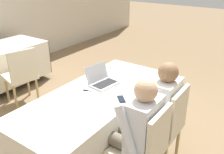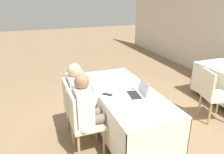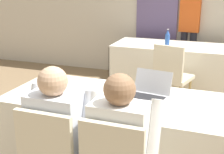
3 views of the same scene
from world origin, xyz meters
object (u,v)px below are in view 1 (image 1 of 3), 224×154
at_px(cell_phone, 121,99).
at_px(chair_near_left, 145,147).
at_px(laptop, 102,81).
at_px(chair_near_right, 166,123).
at_px(chair_far_spare, 21,74).
at_px(person_white_shirt, 158,107).
at_px(person_checkered_shirt, 136,128).

bearing_deg(cell_phone, chair_near_left, -77.73).
relative_size(laptop, chair_near_left, 0.40).
distance_m(chair_near_left, chair_near_right, 0.46).
distance_m(chair_near_left, chair_far_spare, 2.36).
bearing_deg(chair_far_spare, cell_phone, 100.46).
relative_size(cell_phone, person_white_shirt, 0.13).
xyz_separation_m(chair_near_left, chair_near_right, (0.46, 0.00, 0.00)).
relative_size(chair_near_left, person_checkered_shirt, 0.78).
xyz_separation_m(laptop, cell_phone, (-0.19, -0.39, -0.04)).
bearing_deg(cell_phone, chair_near_right, -22.23).
relative_size(laptop, person_white_shirt, 0.31).
distance_m(chair_near_right, chair_far_spare, 2.33).
bearing_deg(chair_far_spare, laptop, 106.53).
height_order(person_checkered_shirt, person_white_shirt, same).
distance_m(chair_near_right, person_checkered_shirt, 0.50).
relative_size(cell_phone, chair_near_right, 0.16).
height_order(laptop, chair_far_spare, laptop).
distance_m(laptop, person_white_shirt, 0.72).
relative_size(cell_phone, person_checkered_shirt, 0.13).
bearing_deg(chair_near_left, person_checkered_shirt, -90.00).
xyz_separation_m(cell_phone, chair_near_right, (0.19, -0.43, -0.23)).
relative_size(laptop, chair_far_spare, 0.40).
relative_size(cell_phone, chair_near_left, 0.16).
bearing_deg(person_white_shirt, cell_phone, -60.27).
distance_m(cell_phone, person_checkered_shirt, 0.43).
relative_size(cell_phone, chair_far_spare, 0.16).
height_order(chair_near_left, person_checkered_shirt, person_checkered_shirt).
xyz_separation_m(cell_phone, person_checkered_shirt, (-0.27, -0.33, -0.07)).
distance_m(chair_far_spare, person_checkered_shirt, 2.26).
bearing_deg(laptop, cell_phone, -108.02).
bearing_deg(chair_far_spare, chair_near_left, 94.64).
distance_m(chair_near_right, person_white_shirt, 0.19).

